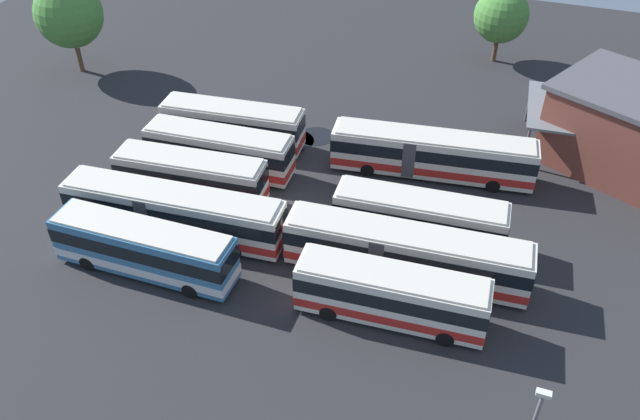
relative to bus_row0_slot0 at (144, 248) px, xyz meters
The scene contains 16 objects.
ground_plane 10.63m from the bus_row0_slot0, 48.60° to the left, with size 92.94×92.94×0.00m, color #28282B.
bus_row0_slot0 is the anchor object (origin of this frame).
bus_row0_slot1 3.68m from the bus_row0_slot0, 92.61° to the left, with size 14.66×3.56×3.36m.
bus_row0_slot2 7.54m from the bus_row0_slot0, 97.19° to the left, with size 10.59×3.45×3.36m.
bus_row0_slot3 11.10m from the bus_row0_slot0, 93.10° to the left, with size 10.92×3.15×3.36m.
bus_row0_slot4 14.74m from the bus_row0_slot0, 94.94° to the left, with size 11.13×3.58×3.36m.
bus_row1_slot0 14.89m from the bus_row0_slot0, ahead, with size 10.71×3.16×3.36m.
bus_row1_slot1 15.51m from the bus_row0_slot0, 18.39° to the left, with size 14.65×3.48×3.36m.
bus_row1_slot2 16.98m from the bus_row0_slot0, 29.35° to the left, with size 10.92×3.23×3.36m.
bus_row1_slot4 21.11m from the bus_row0_slot0, 48.52° to the left, with size 14.71×4.30×3.36m.
maintenance_shelter 33.31m from the bus_row0_slot0, 43.56° to the left, with size 9.23×8.07×3.47m.
tree_north_edge 29.66m from the bus_row0_slot0, 133.42° to the left, with size 5.99×5.99×8.50m.
tree_east_edge 39.90m from the bus_row0_slot0, 66.70° to the left, with size 5.02×5.02×7.01m.
puddle_centre_drain 18.54m from the bus_row0_slot0, 76.20° to the left, with size 2.91×2.91×0.01m, color black.
puddle_back_corner 16.98m from the bus_row0_slot0, 80.42° to the left, with size 3.48×3.48×0.01m, color black.
puddle_between_rows 20.68m from the bus_row0_slot0, 65.75° to the left, with size 4.32×4.32×0.01m, color black.
Camera 1 is at (12.66, -31.42, 27.56)m, focal length 36.40 mm.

